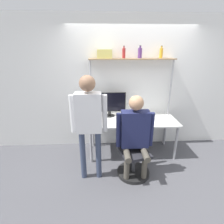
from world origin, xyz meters
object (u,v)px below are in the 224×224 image
person_standing (89,116)px  office_chair (133,159)px  bottle_red (124,53)px  bottle_amber (161,53)px  monitor (110,103)px  bottle_purple (140,53)px  person_seated (135,131)px  storage_box (105,54)px  laptop (128,119)px  cell_phone (139,121)px

person_standing → office_chair: bearing=5.7°
bottle_red → bottle_amber: size_ratio=1.00×
monitor → bottle_purple: (0.58, 0.04, 0.98)m
person_seated → storage_box: 1.56m
bottle_purple → office_chair: bearing=-103.4°
bottle_purple → storage_box: (-0.67, 0.00, -0.02)m
person_seated → bottle_amber: bottle_amber is taller
laptop → office_chair: bearing=-87.8°
laptop → office_chair: laptop is taller
person_seated → bottle_red: 1.51m
storage_box → office_chair: bearing=-63.8°
laptop → cell_phone: 0.22m
office_chair → bottle_purple: bearing=76.6°
bottle_purple → bottle_red: size_ratio=1.03×
bottle_red → bottle_amber: bottle_amber is taller
bottle_red → storage_box: 0.36m
cell_phone → office_chair: (-0.20, -0.54, -0.47)m
bottle_amber → cell_phone: bearing=-138.9°
bottle_red → storage_box: size_ratio=0.80×
monitor → bottle_amber: 1.39m
cell_phone → storage_box: (-0.65, 0.37, 1.23)m
office_chair → laptop: bearing=92.2°
office_chair → bottle_purple: (0.22, 0.92, 1.72)m
bottle_red → bottle_amber: bearing=-0.0°
storage_box → bottle_purple: bearing=0.0°
person_seated → storage_box: storage_box is taller
monitor → office_chair: 1.21m
laptop → bottle_red: (-0.07, 0.37, 1.19)m
monitor → person_seated: size_ratio=0.47×
bottle_amber → storage_box: bottle_amber is taller
bottle_red → storage_box: (-0.36, 0.00, -0.02)m
person_seated → bottle_amber: bearing=57.3°
person_seated → bottle_red: size_ratio=6.34×
bottle_red → laptop: bearing=-79.8°
person_standing → storage_box: storage_box is taller
person_seated → storage_box: bearing=115.7°
cell_phone → bottle_purple: (0.02, 0.37, 1.25)m
monitor → office_chair: (0.36, -0.88, -0.74)m
monitor → person_seated: (0.37, -0.92, -0.18)m
monitor → person_standing: (-0.35, -0.95, 0.09)m
cell_phone → bottle_purple: size_ratio=0.66×
bottle_purple → storage_box: bearing=180.0°
cell_phone → bottle_purple: bottle_purple is taller
laptop → person_standing: size_ratio=0.16×
laptop → storage_box: storage_box is taller
office_chair → bottle_purple: 1.96m
office_chair → bottle_red: bottle_red is taller
bottle_red → bottle_purple: bearing=0.0°
monitor → office_chair: monitor is taller
monitor → laptop: bearing=-44.3°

